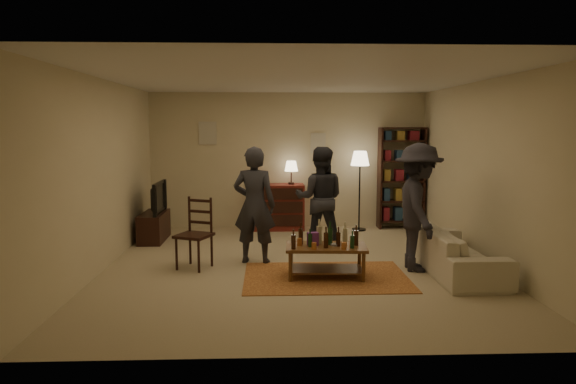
{
  "coord_description": "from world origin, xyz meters",
  "views": [
    {
      "loc": [
        -0.41,
        -7.3,
        2.02
      ],
      "look_at": [
        -0.12,
        0.1,
        1.08
      ],
      "focal_mm": 32.0,
      "sensor_mm": 36.0,
      "label": 1
    }
  ],
  "objects": [
    {
      "name": "floor_lamp",
      "position": [
        1.38,
        2.57,
        1.31
      ],
      "size": [
        0.36,
        0.36,
        1.56
      ],
      "color": "black",
      "rests_on": "ground"
    },
    {
      "name": "person_left",
      "position": [
        -0.61,
        0.23,
        0.87
      ],
      "size": [
        0.7,
        0.53,
        1.74
      ],
      "primitive_type": "imported",
      "rotation": [
        0.0,
        0.0,
        2.96
      ],
      "color": "#292A31",
      "rests_on": "ground"
    },
    {
      "name": "dining_chair",
      "position": [
        -1.45,
        -0.0,
        0.55
      ],
      "size": [
        0.59,
        0.59,
        1.03
      ],
      "rotation": [
        0.0,
        0.0,
        -0.41
      ],
      "color": "black",
      "rests_on": "ground"
    },
    {
      "name": "floor",
      "position": [
        0.0,
        0.0,
        0.0
      ],
      "size": [
        6.0,
        6.0,
        0.0
      ],
      "primitive_type": "plane",
      "color": "#C6B793",
      "rests_on": "ground"
    },
    {
      "name": "bookshelf",
      "position": [
        2.25,
        2.78,
        1.03
      ],
      "size": [
        0.9,
        0.34,
        2.02
      ],
      "color": "black",
      "rests_on": "ground"
    },
    {
      "name": "rug",
      "position": [
        0.37,
        -0.59,
        0.01
      ],
      "size": [
        2.2,
        1.5,
        0.01
      ],
      "primitive_type": "cube",
      "color": "brown",
      "rests_on": "ground"
    },
    {
      "name": "person_by_sofa",
      "position": [
        1.7,
        -0.26,
        0.9
      ],
      "size": [
        0.76,
        1.21,
        1.8
      ],
      "primitive_type": "imported",
      "rotation": [
        0.0,
        0.0,
        1.49
      ],
      "color": "#27252D",
      "rests_on": "ground"
    },
    {
      "name": "dresser",
      "position": [
        -0.19,
        2.71,
        0.48
      ],
      "size": [
        1.0,
        0.5,
        1.36
      ],
      "color": "maroon",
      "rests_on": "ground"
    },
    {
      "name": "person_right",
      "position": [
        0.45,
        1.04,
        0.85
      ],
      "size": [
        0.91,
        0.76,
        1.7
      ],
      "primitive_type": "imported",
      "rotation": [
        0.0,
        0.0,
        3.0
      ],
      "color": "#27282E",
      "rests_on": "ground"
    },
    {
      "name": "room_shell",
      "position": [
        -0.65,
        2.98,
        1.81
      ],
      "size": [
        6.0,
        6.0,
        6.0
      ],
      "color": "beige",
      "rests_on": "ground"
    },
    {
      "name": "coffee_table",
      "position": [
        0.36,
        -0.59,
        0.39
      ],
      "size": [
        1.11,
        0.65,
        0.78
      ],
      "rotation": [
        0.0,
        0.0,
        -0.06
      ],
      "color": "brown",
      "rests_on": "ground"
    },
    {
      "name": "tv_stand",
      "position": [
        -2.44,
        1.8,
        0.38
      ],
      "size": [
        0.4,
        1.0,
        1.06
      ],
      "color": "black",
      "rests_on": "ground"
    },
    {
      "name": "sofa",
      "position": [
        2.2,
        -0.4,
        0.3
      ],
      "size": [
        0.81,
        2.08,
        0.61
      ],
      "primitive_type": "imported",
      "rotation": [
        0.0,
        0.0,
        1.57
      ],
      "color": "beige",
      "rests_on": "ground"
    }
  ]
}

